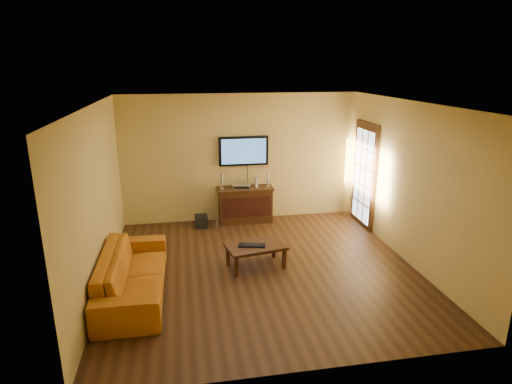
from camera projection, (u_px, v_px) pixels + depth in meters
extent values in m
plane|color=#321D0D|center=(263.00, 269.00, 7.10)|extent=(5.00, 5.00, 0.00)
plane|color=#D5BB68|center=(241.00, 158.00, 9.07)|extent=(5.00, 0.00, 5.00)
plane|color=#D5BB68|center=(97.00, 200.00, 6.29)|extent=(0.00, 5.00, 5.00)
plane|color=#D5BB68|center=(410.00, 184.00, 7.13)|extent=(0.00, 5.00, 5.00)
plane|color=white|center=(264.00, 104.00, 6.32)|extent=(5.00, 5.00, 0.00)
cube|color=black|center=(364.00, 176.00, 8.81)|extent=(0.06, 1.02, 2.22)
cube|color=white|center=(363.00, 176.00, 8.80)|extent=(0.01, 0.79, 1.89)
cube|color=black|center=(245.00, 206.00, 9.15)|extent=(1.11, 0.42, 0.72)
cube|color=black|center=(247.00, 207.00, 8.93)|extent=(1.02, 0.02, 0.43)
cube|color=black|center=(245.00, 189.00, 9.04)|extent=(1.18, 0.45, 0.04)
cube|color=black|center=(244.00, 151.00, 8.99)|extent=(1.05, 0.07, 0.62)
cube|color=#386292|center=(244.00, 151.00, 8.95)|extent=(0.94, 0.01, 0.53)
cube|color=black|center=(256.00, 246.00, 7.09)|extent=(1.05, 0.74, 0.05)
cube|color=black|center=(236.00, 267.00, 6.80)|extent=(0.06, 0.06, 0.34)
cube|color=black|center=(284.00, 259.00, 7.08)|extent=(0.06, 0.06, 0.34)
cube|color=black|center=(228.00, 256.00, 7.20)|extent=(0.06, 0.06, 0.34)
cube|color=black|center=(274.00, 248.00, 7.49)|extent=(0.06, 0.06, 0.34)
imported|color=#B36513|center=(132.00, 266.00, 6.23)|extent=(0.67, 2.25, 0.88)
cylinder|color=silver|center=(222.00, 189.00, 8.92)|extent=(0.09, 0.09, 0.01)
cylinder|color=silver|center=(222.00, 181.00, 8.87)|extent=(0.05, 0.05, 0.33)
cylinder|color=silver|center=(268.00, 186.00, 9.15)|extent=(0.09, 0.09, 0.01)
cylinder|color=silver|center=(268.00, 179.00, 9.10)|extent=(0.05, 0.05, 0.31)
cube|color=silver|center=(242.00, 186.00, 9.00)|extent=(0.41, 0.33, 0.08)
cube|color=white|center=(256.00, 182.00, 9.07)|extent=(0.05, 0.15, 0.20)
cube|color=black|center=(201.00, 221.00, 8.89)|extent=(0.26, 0.26, 0.26)
cylinder|color=white|center=(216.00, 224.00, 8.85)|extent=(0.07, 0.07, 0.19)
sphere|color=white|center=(216.00, 219.00, 8.82)|extent=(0.04, 0.04, 0.04)
cube|color=black|center=(252.00, 245.00, 7.05)|extent=(0.47, 0.26, 0.02)
cube|color=black|center=(252.00, 245.00, 7.04)|extent=(0.31, 0.18, 0.01)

